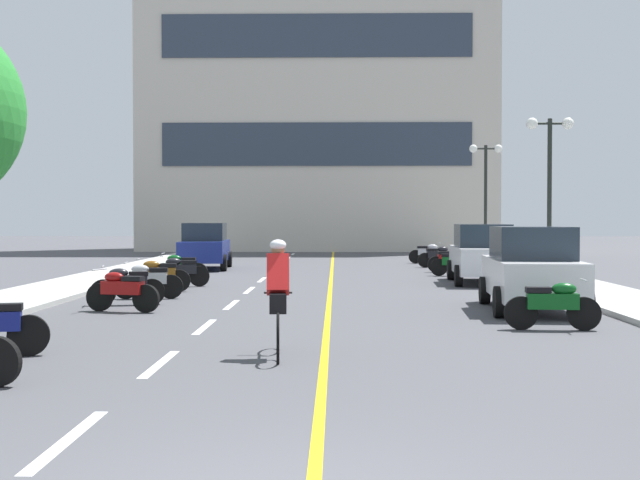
% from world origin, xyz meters
% --- Properties ---
extents(ground_plane, '(140.00, 140.00, 0.00)m').
position_xyz_m(ground_plane, '(0.00, 21.00, 0.00)').
color(ground_plane, '#47474C').
extents(curb_left, '(2.40, 72.00, 0.12)m').
position_xyz_m(curb_left, '(-7.20, 24.00, 0.06)').
color(curb_left, '#A8A8A3').
rests_on(curb_left, ground).
extents(curb_right, '(2.40, 72.00, 0.12)m').
position_xyz_m(curb_right, '(7.20, 24.00, 0.06)').
color(curb_right, '#A8A8A3').
rests_on(curb_right, ground).
extents(lane_dash_0, '(0.14, 2.20, 0.01)m').
position_xyz_m(lane_dash_0, '(-2.00, 2.00, 0.00)').
color(lane_dash_0, silver).
rests_on(lane_dash_0, ground).
extents(lane_dash_1, '(0.14, 2.20, 0.01)m').
position_xyz_m(lane_dash_1, '(-2.00, 6.00, 0.00)').
color(lane_dash_1, silver).
rests_on(lane_dash_1, ground).
extents(lane_dash_2, '(0.14, 2.20, 0.01)m').
position_xyz_m(lane_dash_2, '(-2.00, 10.00, 0.00)').
color(lane_dash_2, silver).
rests_on(lane_dash_2, ground).
extents(lane_dash_3, '(0.14, 2.20, 0.01)m').
position_xyz_m(lane_dash_3, '(-2.00, 14.00, 0.00)').
color(lane_dash_3, silver).
rests_on(lane_dash_3, ground).
extents(lane_dash_4, '(0.14, 2.20, 0.01)m').
position_xyz_m(lane_dash_4, '(-2.00, 18.00, 0.00)').
color(lane_dash_4, silver).
rests_on(lane_dash_4, ground).
extents(lane_dash_5, '(0.14, 2.20, 0.01)m').
position_xyz_m(lane_dash_5, '(-2.00, 22.00, 0.00)').
color(lane_dash_5, silver).
rests_on(lane_dash_5, ground).
extents(lane_dash_6, '(0.14, 2.20, 0.01)m').
position_xyz_m(lane_dash_6, '(-2.00, 26.00, 0.00)').
color(lane_dash_6, silver).
rests_on(lane_dash_6, ground).
extents(lane_dash_7, '(0.14, 2.20, 0.01)m').
position_xyz_m(lane_dash_7, '(-2.00, 30.00, 0.00)').
color(lane_dash_7, silver).
rests_on(lane_dash_7, ground).
extents(lane_dash_8, '(0.14, 2.20, 0.01)m').
position_xyz_m(lane_dash_8, '(-2.00, 34.00, 0.00)').
color(lane_dash_8, silver).
rests_on(lane_dash_8, ground).
extents(lane_dash_9, '(0.14, 2.20, 0.01)m').
position_xyz_m(lane_dash_9, '(-2.00, 38.00, 0.00)').
color(lane_dash_9, silver).
rests_on(lane_dash_9, ground).
extents(lane_dash_10, '(0.14, 2.20, 0.01)m').
position_xyz_m(lane_dash_10, '(-2.00, 42.00, 0.00)').
color(lane_dash_10, silver).
rests_on(lane_dash_10, ground).
extents(lane_dash_11, '(0.14, 2.20, 0.01)m').
position_xyz_m(lane_dash_11, '(-2.00, 46.00, 0.00)').
color(lane_dash_11, silver).
rests_on(lane_dash_11, ground).
extents(centre_line_yellow, '(0.12, 66.00, 0.01)m').
position_xyz_m(centre_line_yellow, '(0.25, 24.00, 0.00)').
color(centre_line_yellow, gold).
rests_on(centre_line_yellow, ground).
extents(office_building, '(21.87, 7.34, 21.36)m').
position_xyz_m(office_building, '(-0.75, 48.61, 10.68)').
color(office_building, beige).
rests_on(office_building, ground).
extents(street_lamp_mid, '(1.46, 0.36, 4.98)m').
position_xyz_m(street_lamp_mid, '(7.00, 20.82, 3.78)').
color(street_lamp_mid, black).
rests_on(street_lamp_mid, curb_right).
extents(street_lamp_far, '(1.46, 0.36, 5.13)m').
position_xyz_m(street_lamp_far, '(7.01, 32.09, 3.88)').
color(street_lamp_far, black).
rests_on(street_lamp_far, curb_right).
extents(parked_car_near, '(2.14, 4.30, 1.82)m').
position_xyz_m(parked_car_near, '(4.64, 12.85, 0.92)').
color(parked_car_near, black).
rests_on(parked_car_near, ground).
extents(parked_car_mid, '(2.10, 4.28, 1.82)m').
position_xyz_m(parked_car_mid, '(4.93, 20.71, 0.92)').
color(parked_car_mid, black).
rests_on(parked_car_mid, ground).
extents(parked_car_far, '(2.10, 4.29, 1.82)m').
position_xyz_m(parked_car_far, '(-4.76, 27.85, 0.92)').
color(parked_car_far, black).
rests_on(parked_car_far, ground).
extents(motorcycle_3, '(1.70, 0.60, 0.92)m').
position_xyz_m(motorcycle_3, '(4.29, 9.64, 0.47)').
color(motorcycle_3, black).
rests_on(motorcycle_3, ground).
extents(motorcycle_4, '(1.67, 0.69, 0.92)m').
position_xyz_m(motorcycle_4, '(-4.15, 12.44, 0.47)').
color(motorcycle_4, black).
rests_on(motorcycle_4, ground).
extents(motorcycle_5, '(1.69, 0.63, 0.92)m').
position_xyz_m(motorcycle_5, '(-4.40, 13.88, 0.47)').
color(motorcycle_5, black).
rests_on(motorcycle_5, ground).
extents(motorcycle_6, '(1.70, 0.60, 0.92)m').
position_xyz_m(motorcycle_6, '(-4.25, 15.38, 0.47)').
color(motorcycle_6, black).
rests_on(motorcycle_6, ground).
extents(motorcycle_7, '(1.70, 0.60, 0.92)m').
position_xyz_m(motorcycle_7, '(-4.41, 17.40, 0.47)').
color(motorcycle_7, black).
rests_on(motorcycle_7, ground).
extents(motorcycle_8, '(1.64, 0.80, 0.92)m').
position_xyz_m(motorcycle_8, '(-4.13, 19.07, 0.47)').
color(motorcycle_8, black).
rests_on(motorcycle_8, ground).
extents(motorcycle_9, '(1.70, 0.60, 0.92)m').
position_xyz_m(motorcycle_9, '(-4.48, 21.02, 0.47)').
color(motorcycle_9, black).
rests_on(motorcycle_9, ground).
extents(motorcycle_10, '(1.70, 0.60, 0.92)m').
position_xyz_m(motorcycle_10, '(4.55, 23.97, 0.47)').
color(motorcycle_10, black).
rests_on(motorcycle_10, ground).
extents(motorcycle_11, '(1.69, 0.60, 0.92)m').
position_xyz_m(motorcycle_11, '(4.66, 26.07, 0.47)').
color(motorcycle_11, black).
rests_on(motorcycle_11, ground).
extents(motorcycle_12, '(1.70, 0.60, 0.92)m').
position_xyz_m(motorcycle_12, '(4.60, 29.21, 0.47)').
color(motorcycle_12, black).
rests_on(motorcycle_12, ground).
extents(motorcycle_13, '(1.70, 0.60, 0.92)m').
position_xyz_m(motorcycle_13, '(4.51, 32.25, 0.47)').
color(motorcycle_13, black).
rests_on(motorcycle_13, ground).
extents(cyclist_rider, '(0.42, 1.77, 1.71)m').
position_xyz_m(cyclist_rider, '(-0.42, 6.62, 0.89)').
color(cyclist_rider, black).
rests_on(cyclist_rider, ground).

